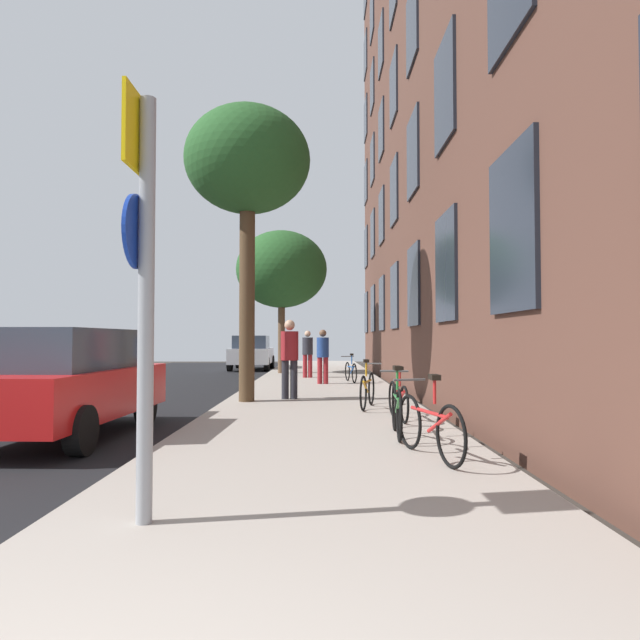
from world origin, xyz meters
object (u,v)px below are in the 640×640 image
at_px(bicycle_4, 351,371).
at_px(pedestrian_0, 290,354).
at_px(bicycle_1, 397,408).
at_px(sign_post, 143,268).
at_px(bicycle_3, 367,389).
at_px(traffic_light, 277,307).
at_px(pedestrian_1, 323,353).
at_px(tree_near, 248,164).
at_px(pedestrian_2, 308,351).
at_px(car_0, 64,382).
at_px(bicycle_2, 398,399).
at_px(car_1, 252,352).
at_px(tree_far, 282,270).
at_px(bicycle_0, 429,425).

xyz_separation_m(bicycle_4, pedestrian_0, (-1.66, -5.03, 0.67)).
bearing_deg(pedestrian_0, bicycle_1, -70.23).
xyz_separation_m(sign_post, pedestrian_0, (0.64, 8.65, -0.87)).
bearing_deg(pedestrian_0, bicycle_3, -46.09).
height_order(traffic_light, pedestrian_1, traffic_light).
relative_size(tree_near, bicycle_4, 4.17).
relative_size(tree_near, pedestrian_2, 3.93).
height_order(bicycle_3, car_0, car_0).
xyz_separation_m(bicycle_2, car_1, (-4.58, 17.42, 0.37)).
relative_size(tree_far, bicycle_3, 3.49).
distance_m(tree_far, bicycle_1, 15.39).
bearing_deg(pedestrian_1, pedestrian_0, -100.20).
height_order(tree_near, pedestrian_1, tree_near).
bearing_deg(sign_post, bicycle_3, 72.01).
xyz_separation_m(bicycle_4, pedestrian_2, (-1.41, 2.05, 0.59)).
bearing_deg(bicycle_1, tree_near, 121.19).
height_order(bicycle_2, pedestrian_0, pedestrian_0).
distance_m(tree_far, pedestrian_2, 4.33).
relative_size(pedestrian_0, pedestrian_2, 1.09).
xyz_separation_m(traffic_light, bicycle_4, (2.70, -4.88, -2.30)).
xyz_separation_m(bicycle_0, bicycle_4, (-0.27, 11.40, -0.03)).
relative_size(tree_near, car_0, 1.55).
bearing_deg(pedestrian_2, bicycle_3, -81.11).
bearing_deg(traffic_light, car_0, -98.15).
height_order(bicycle_4, pedestrian_0, pedestrian_0).
height_order(bicycle_2, pedestrian_2, pedestrian_2).
relative_size(bicycle_4, pedestrian_2, 0.94).
bearing_deg(car_1, tree_far, -68.58).
bearing_deg(bicycle_4, bicycle_1, -89.41).
bearing_deg(bicycle_3, bicycle_1, -87.51).
distance_m(sign_post, pedestrian_0, 8.72).
bearing_deg(pedestrian_1, car_0, -113.81).
xyz_separation_m(tree_near, tree_far, (0.06, 10.27, -1.09)).
relative_size(traffic_light, pedestrian_1, 2.36).
xyz_separation_m(sign_post, bicycle_1, (2.40, 3.74, -1.50)).
height_order(pedestrian_0, pedestrian_1, pedestrian_0).
relative_size(bicycle_3, car_1, 0.38).
height_order(bicycle_2, car_0, car_0).
height_order(sign_post, traffic_light, traffic_light).
bearing_deg(bicycle_4, pedestrian_1, -141.13).
relative_size(sign_post, bicycle_0, 1.87).
bearing_deg(bicycle_3, bicycle_0, -86.21).
bearing_deg(pedestrian_0, pedestrian_1, 79.80).
height_order(sign_post, tree_near, tree_near).
relative_size(sign_post, bicycle_3, 1.97).
bearing_deg(pedestrian_2, car_0, -106.20).
height_order(bicycle_1, pedestrian_2, pedestrian_2).
relative_size(bicycle_1, car_0, 0.40).
bearing_deg(tree_near, bicycle_3, -25.23).
relative_size(bicycle_0, bicycle_4, 1.11).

